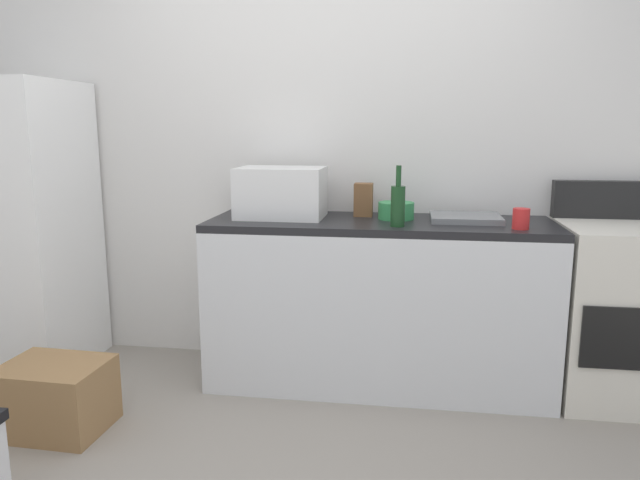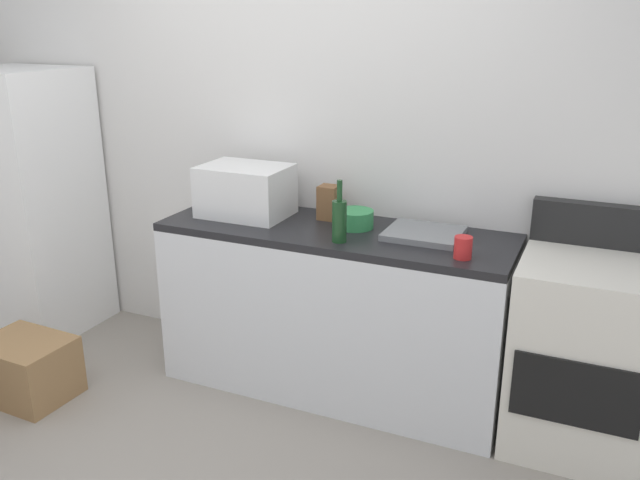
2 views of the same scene
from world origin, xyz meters
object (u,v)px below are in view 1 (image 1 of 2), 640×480
at_px(refrigerator, 19,228).
at_px(microwave, 281,192).
at_px(mixing_bowl, 396,211).
at_px(wine_bottle, 398,204).
at_px(coffee_mug, 521,219).
at_px(stove_oven, 618,310).
at_px(cardboard_box_large, 55,397).
at_px(knife_block, 363,200).

distance_m(refrigerator, microwave, 1.53).
distance_m(refrigerator, mixing_bowl, 2.14).
height_order(wine_bottle, mixing_bowl, wine_bottle).
bearing_deg(refrigerator, wine_bottle, -3.44).
distance_m(coffee_mug, mixing_bowl, 0.64).
distance_m(refrigerator, coffee_mug, 2.74).
bearing_deg(refrigerator, coffee_mug, -2.50).
relative_size(microwave, coffee_mug, 4.60).
bearing_deg(coffee_mug, wine_bottle, -179.06).
distance_m(microwave, coffee_mug, 1.24).
bearing_deg(wine_bottle, refrigerator, 176.56).
relative_size(wine_bottle, coffee_mug, 3.00).
bearing_deg(mixing_bowl, stove_oven, -2.76).
xyz_separation_m(wine_bottle, cardboard_box_large, (-1.53, -0.57, -0.85)).
height_order(microwave, coffee_mug, microwave).
distance_m(wine_bottle, coffee_mug, 0.59).
bearing_deg(stove_oven, microwave, 179.08).
xyz_separation_m(mixing_bowl, cardboard_box_large, (-1.52, -0.81, -0.79)).
distance_m(stove_oven, wine_bottle, 1.26).
xyz_separation_m(refrigerator, stove_oven, (3.27, 0.06, -0.35)).
relative_size(microwave, knife_block, 2.56).
bearing_deg(wine_bottle, stove_oven, 9.30).
bearing_deg(refrigerator, cardboard_box_large, -49.03).
bearing_deg(stove_oven, refrigerator, -179.03).
height_order(refrigerator, stove_oven, refrigerator).
height_order(refrigerator, mixing_bowl, refrigerator).
bearing_deg(knife_block, wine_bottle, -59.16).
xyz_separation_m(refrigerator, coffee_mug, (2.73, -0.12, 0.13)).
relative_size(wine_bottle, knife_block, 1.67).
bearing_deg(knife_block, mixing_bowl, -25.36).
xyz_separation_m(stove_oven, knife_block, (-1.32, 0.14, 0.52)).
height_order(microwave, cardboard_box_large, microwave).
relative_size(stove_oven, microwave, 2.39).
xyz_separation_m(wine_bottle, knife_block, (-0.19, 0.32, -0.02)).
relative_size(coffee_mug, cardboard_box_large, 0.22).
height_order(wine_bottle, cardboard_box_large, wine_bottle).
xyz_separation_m(microwave, mixing_bowl, (0.62, 0.03, -0.09)).
relative_size(stove_oven, cardboard_box_large, 2.39).
relative_size(mixing_bowl, cardboard_box_large, 0.41).
relative_size(refrigerator, stove_oven, 1.49).
distance_m(knife_block, mixing_bowl, 0.21).
bearing_deg(cardboard_box_large, mixing_bowl, 28.15).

